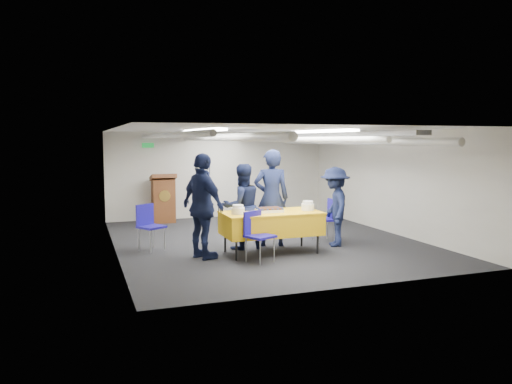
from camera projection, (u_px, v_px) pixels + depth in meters
ground at (265, 241)px, 10.39m from camera, size 7.00×7.00×0.00m
room_shell at (262, 153)px, 10.61m from camera, size 6.00×7.00×2.30m
serving_table at (271, 223)px, 9.21m from camera, size 1.81×0.94×0.77m
sheet_cake at (269, 210)px, 9.19m from camera, size 0.46×0.36×0.08m
plate_stack_left at (238, 210)px, 8.92m from camera, size 0.24×0.24×0.17m
plate_stack_right at (308, 206)px, 9.38m from camera, size 0.24×0.24×0.18m
podium at (163, 198)px, 12.64m from camera, size 0.62×0.53×1.25m
chair_near at (257, 231)px, 8.58m from camera, size 0.56×0.56×0.87m
chair_right at (327, 215)px, 10.34m from camera, size 0.44×0.44×0.87m
chair_left at (149, 222)px, 9.49m from camera, size 0.58×0.58×0.87m
sailor_a at (271, 198)px, 9.81m from camera, size 0.79×0.62×1.91m
sailor_b at (242, 207)px, 9.55m from camera, size 0.85×0.69×1.64m
sailor_c at (203, 206)px, 8.74m from camera, size 0.83×1.18×1.86m
sailor_d at (335, 207)px, 9.82m from camera, size 0.87×1.14×1.57m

